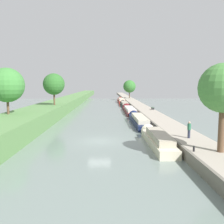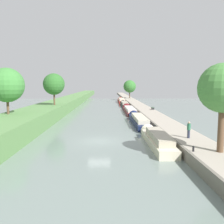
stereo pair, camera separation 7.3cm
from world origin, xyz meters
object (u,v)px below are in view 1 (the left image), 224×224
Objects in this scene: narrowboat_cream at (157,139)px; narrowboat_red at (121,101)px; narrowboat_maroon at (129,110)px; mooring_bollard_far at (125,98)px; narrowboat_navy at (139,120)px; mooring_bollard_near at (194,149)px; park_bench at (153,108)px; person_walking at (189,129)px; narrowboat_black at (124,104)px.

narrowboat_cream reaches higher than narrowboat_red.
narrowboat_maroon is 36.86× the size of mooring_bollard_far.
narrowboat_navy is 19.71m from mooring_bollard_near.
narrowboat_cream is at bearing -91.47° from mooring_bollard_far.
park_bench is (4.53, 25.85, 0.69)m from narrowboat_cream.
narrowboat_red reaches higher than park_bench.
narrowboat_maroon is at bearing 95.65° from person_walking.
mooring_bollard_near is at bearing -84.67° from narrowboat_navy.
narrowboat_black is 8.18× the size of person_walking.
narrowboat_maroon is 9.99× the size of person_walking.
person_walking is 3.69× the size of mooring_bollard_near.
narrowboat_navy is (-0.12, 13.63, -0.03)m from narrowboat_cream.
narrowboat_cream reaches higher than narrowboat_black.
person_walking is (3.11, -61.15, 1.23)m from narrowboat_red.
narrowboat_navy is at bearing -90.00° from narrowboat_black.
mooring_bollard_near is (1.83, -19.61, 0.60)m from narrowboat_navy.
narrowboat_red is (-0.15, 59.97, -0.02)m from narrowboat_cream.
narrowboat_black is at bearing 90.00° from narrowboat_navy.
narrowboat_cream is 7.33× the size of park_bench.
narrowboat_cream is 0.73× the size of narrowboat_red.
mooring_bollard_far is (1.86, 6.74, 0.58)m from narrowboat_red.
narrowboat_cream is 0.66× the size of narrowboat_maroon.
person_walking is at bearing -88.95° from mooring_bollard_far.
narrowboat_red reaches higher than narrowboat_black.
narrowboat_black is (-0.12, 45.67, -0.08)m from narrowboat_cream.
narrowboat_cream is at bearing -89.50° from narrowboat_navy.
narrowboat_maroon is (0.02, 16.14, -0.10)m from narrowboat_navy.
narrowboat_red is (-0.05, 30.20, 0.11)m from narrowboat_maroon.
narrowboat_maroon is (-0.10, 29.77, -0.13)m from narrowboat_cream.
person_walking is 1.11× the size of park_bench.
person_walking reaches higher than narrowboat_red.
narrowboat_cream is 66.74m from mooring_bollard_far.
mooring_bollard_far reaches higher than narrowboat_navy.
narrowboat_navy is 53.12m from mooring_bollard_far.
narrowboat_cream reaches higher than mooring_bollard_far.
narrowboat_red is 65.99m from mooring_bollard_near.
narrowboat_maroon is 1.10× the size of narrowboat_red.
narrowboat_navy reaches higher than narrowboat_black.
person_walking reaches higher than narrowboat_maroon.
park_bench reaches higher than narrowboat_navy.
mooring_bollard_near is (1.83, -51.65, 0.65)m from narrowboat_black.
park_bench is at bearing 80.06° from narrowboat_cream.
mooring_bollard_far is at bearing 93.95° from park_bench.
narrowboat_red is 7.01m from mooring_bollard_far.
narrowboat_red is (-0.03, 46.35, 0.01)m from narrowboat_navy.
park_bench is at bearing -82.19° from narrowboat_red.
narrowboat_maroon is 35.81m from mooring_bollard_near.
mooring_bollard_far is (1.71, 66.71, 0.57)m from narrowboat_cream.
narrowboat_black is 51.69m from mooring_bollard_near.
narrowboat_red is 9.07× the size of person_walking.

